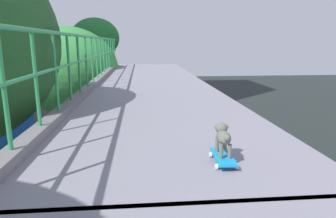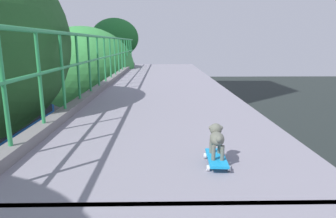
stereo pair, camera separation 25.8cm
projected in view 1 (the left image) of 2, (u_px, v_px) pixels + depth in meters
The scene contains 4 objects.
roadside_tree_far at pixel (66, 71), 13.16m from camera, with size 4.63×4.63×7.70m.
roadside_tree_farthest at pixel (95, 40), 24.48m from camera, with size 3.95×3.95×8.99m.
toy_skateboard at pixel (223, 157), 2.83m from camera, with size 0.23×0.46×0.08m.
small_dog at pixel (223, 136), 2.82m from camera, with size 0.14×0.34×0.29m.
Camera 1 is at (1.00, -1.96, 6.98)m, focal length 31.64 mm.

